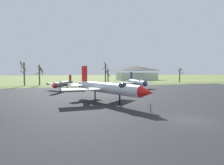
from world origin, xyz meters
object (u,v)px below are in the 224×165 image
(jet_fighter_rear_center, at_px, (108,88))
(jet_fighter_front_right, at_px, (137,82))
(jet_fighter_front_left, at_px, (64,84))
(info_placard_front_left, at_px, (51,92))
(info_placard_front_right, at_px, (147,90))
(visitor_building, at_px, (137,73))
(info_placard_rear_center, at_px, (151,107))

(jet_fighter_rear_center, bearing_deg, jet_fighter_front_right, 52.65)
(jet_fighter_front_right, bearing_deg, jet_fighter_rear_center, -127.35)
(jet_fighter_front_left, xyz_separation_m, info_placard_front_left, (-2.94, -7.23, -1.18))
(info_placard_front_right, height_order, jet_fighter_rear_center, jet_fighter_rear_center)
(info_placard_front_left, relative_size, visitor_building, 0.04)
(jet_fighter_front_left, relative_size, info_placard_rear_center, 10.78)
(jet_fighter_front_left, relative_size, info_placard_front_right, 13.71)
(info_placard_front_left, height_order, jet_fighter_rear_center, jet_fighter_rear_center)
(jet_fighter_front_right, relative_size, info_placard_front_right, 15.59)
(info_placard_front_left, bearing_deg, jet_fighter_rear_center, -56.91)
(info_placard_front_right, height_order, visitor_building, visitor_building)
(info_placard_front_left, height_order, jet_fighter_front_right, jet_fighter_front_right)
(jet_fighter_rear_center, xyz_separation_m, visitor_building, (43.03, 78.85, 2.07))
(info_placard_front_left, xyz_separation_m, info_placard_front_right, (22.03, -1.82, -0.11))
(info_placard_front_left, distance_m, jet_fighter_front_right, 23.38)
(jet_fighter_front_right, distance_m, visitor_building, 67.01)
(info_placard_front_left, bearing_deg, info_placard_rear_center, -61.49)
(jet_fighter_front_left, height_order, jet_fighter_rear_center, jet_fighter_rear_center)
(jet_fighter_rear_center, distance_m, info_placard_rear_center, 8.68)
(info_placard_front_right, bearing_deg, visitor_building, 66.21)
(jet_fighter_front_right, height_order, info_placard_front_right, jet_fighter_front_right)
(jet_fighter_rear_center, bearing_deg, info_placard_rear_center, -70.07)
(info_placard_front_left, xyz_separation_m, jet_fighter_front_right, (22.77, 5.14, 1.35))
(jet_fighter_rear_center, bearing_deg, info_placard_front_left, 123.09)
(info_placard_rear_center, bearing_deg, jet_fighter_front_left, 106.85)
(visitor_building, bearing_deg, jet_fighter_rear_center, -118.62)
(jet_fighter_front_left, height_order, info_placard_front_right, jet_fighter_front_left)
(jet_fighter_rear_center, height_order, visitor_building, visitor_building)
(jet_fighter_front_right, bearing_deg, jet_fighter_front_left, 173.97)
(jet_fighter_rear_center, xyz_separation_m, info_placard_rear_center, (2.90, -8.01, -1.64))
(jet_fighter_rear_center, height_order, info_placard_rear_center, jet_fighter_rear_center)
(jet_fighter_front_right, bearing_deg, info_placard_rear_center, -112.90)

